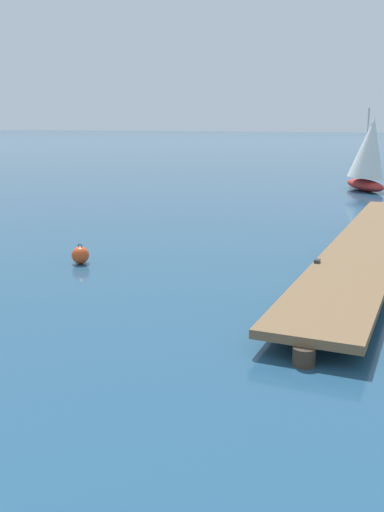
{
  "coord_description": "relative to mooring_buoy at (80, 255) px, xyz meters",
  "views": [
    {
      "loc": [
        5.14,
        -0.15,
        3.71
      ],
      "look_at": [
        1.71,
        9.05,
        1.4
      ],
      "focal_mm": 40.4,
      "sensor_mm": 36.0,
      "label": 1
    }
  ],
  "objects": [
    {
      "name": "distant_sailboat",
      "position": [
        5.95,
        19.6,
        1.71
      ],
      "size": [
        2.98,
        3.8,
        4.38
      ],
      "color": "#AD2823",
      "rests_on": "ground"
    },
    {
      "name": "mooring_buoy",
      "position": [
        0.0,
        0.0,
        0.0
      ],
      "size": [
        0.47,
        0.47,
        0.54
      ],
      "color": "#E04C1E",
      "rests_on": "ground"
    },
    {
      "name": "floating_dock",
      "position": [
        7.11,
        3.7,
        0.13
      ],
      "size": [
        2.62,
        16.71,
        0.53
      ],
      "color": "brown",
      "rests_on": "ground"
    }
  ]
}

